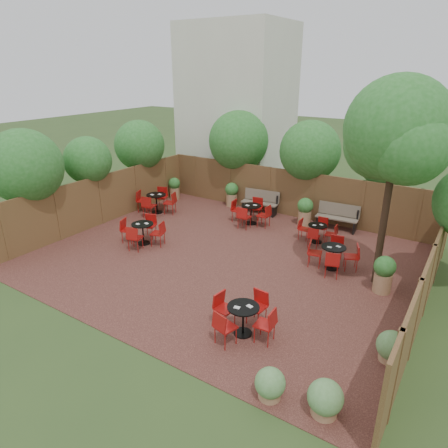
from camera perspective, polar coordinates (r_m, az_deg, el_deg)
The scene contains 13 objects.
ground at distance 13.54m, azimuth 0.34°, elevation -4.95°, with size 80.00×80.00×0.00m, color #354F23.
courtyard_paving at distance 13.53m, azimuth 0.34°, elevation -4.91°, with size 12.00×10.00×0.02m, color #3E1F19.
fence_back at distance 17.30m, azimuth 9.35°, elevation 4.30°, with size 12.00×0.08×2.00m, color #51321E.
fence_left at distance 16.93m, azimuth -17.04°, elevation 3.25°, with size 0.08×10.00×2.00m, color #51321E.
fence_right at distance 11.39m, azimuth 26.89°, elevation -7.23°, with size 0.08×10.00×2.00m, color #51321E.
neighbour_building at distance 21.39m, azimuth 1.85°, elevation 16.03°, with size 5.00×4.00×8.00m, color silver.
overhang_foliage at distance 16.17m, azimuth -1.22°, elevation 9.69°, with size 15.64×10.87×2.74m.
courtyard_tree at distance 11.59m, azimuth 23.24°, elevation 11.38°, with size 2.87×2.79×5.88m.
park_bench_left at distance 17.62m, azimuth 5.19°, elevation 3.21°, with size 1.64×0.68×0.99m.
park_bench_right at distance 16.40m, azimuth 15.78°, elevation 1.07°, with size 1.64×0.64×0.99m.
bistro_tables at distance 14.37m, azimuth 0.32°, elevation -1.27°, with size 9.86×8.06×0.95m.
planters at distance 16.22m, azimuth 5.83°, elevation 1.86°, with size 11.08×4.68×1.13m.
low_shrubs at distance 8.75m, azimuth 15.63°, elevation -19.87°, with size 2.35×3.01×0.72m.
Camera 1 is at (6.54, -10.21, 6.02)m, focal length 32.30 mm.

